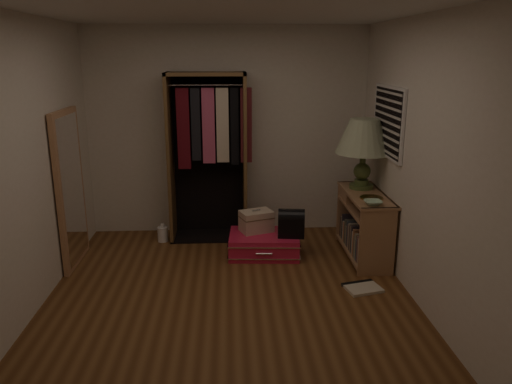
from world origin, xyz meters
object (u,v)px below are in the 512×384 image
train_case (256,221)px  table_lamp (364,138)px  black_bag (291,222)px  console_bookshelf (363,223)px  pink_suitcase (264,244)px  white_jug (163,234)px  open_wardrobe (210,142)px  floor_mirror (70,189)px

train_case → table_lamp: size_ratio=0.51×
black_bag → console_bookshelf: bearing=8.4°
table_lamp → console_bookshelf: bearing=-92.0°
console_bookshelf → pink_suitcase: console_bookshelf is taller
train_case → white_jug: size_ratio=1.91×
train_case → table_lamp: 1.56m
console_bookshelf → table_lamp: 0.97m
open_wardrobe → table_lamp: open_wardrobe is taller
white_jug → pink_suitcase: bearing=-21.5°
pink_suitcase → table_lamp: (1.14, 0.12, 1.21)m
floor_mirror → black_bag: 2.45m
open_wardrobe → black_bag: bearing=-38.8°
table_lamp → open_wardrobe: bearing=163.0°
floor_mirror → pink_suitcase: 2.23m
floor_mirror → white_jug: (0.88, 0.60, -0.75)m
train_case → white_jug: (-1.14, 0.38, -0.28)m
white_jug → table_lamp: bearing=-8.8°
train_case → console_bookshelf: bearing=-28.5°
pink_suitcase → white_jug: pink_suitcase is taller
pink_suitcase → black_bag: black_bag is taller
pink_suitcase → white_jug: size_ratio=3.78×
black_bag → white_jug: bearing=167.1°
console_bookshelf → train_case: console_bookshelf is taller
console_bookshelf → black_bag: (-0.83, -0.01, 0.02)m
black_bag → white_jug: (-1.53, 0.57, -0.32)m
console_bookshelf → train_case: 1.23m
pink_suitcase → floor_mirror: bearing=-173.1°
open_wardrobe → white_jug: 1.28m
console_bookshelf → floor_mirror: floor_mirror is taller
open_wardrobe → pink_suitcase: (0.62, -0.66, -1.09)m
white_jug → open_wardrobe: bearing=15.7°
open_wardrobe → train_case: (0.54, -0.55, -0.84)m
table_lamp → white_jug: 2.70m
table_lamp → black_bag: bearing=-166.2°
floor_mirror → train_case: floor_mirror is taller
pink_suitcase → train_case: bearing=133.1°
black_bag → open_wardrobe: bearing=148.8°
white_jug → black_bag: bearing=-20.5°
floor_mirror → table_lamp: size_ratio=2.03×
console_bookshelf → black_bag: console_bookshelf is taller
console_bookshelf → open_wardrobe: open_wardrobe is taller
pink_suitcase → table_lamp: 1.67m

